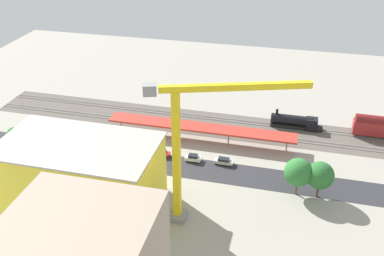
{
  "coord_description": "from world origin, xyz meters",
  "views": [
    {
      "loc": [
        -29.45,
        91.42,
        61.33
      ],
      "look_at": [
        -7.54,
        0.05,
        8.88
      ],
      "focal_mm": 41.38,
      "sensor_mm": 36.0,
      "label": 1
    }
  ],
  "objects": [
    {
      "name": "ground_plane",
      "position": [
        0.0,
        0.0,
        0.0
      ],
      "size": [
        181.62,
        181.62,
        0.0
      ],
      "primitive_type": "plane",
      "color": "#9E998C",
      "rests_on": "ground"
    },
    {
      "name": "rail_bed",
      "position": [
        0.0,
        -19.0,
        0.0
      ],
      "size": [
        113.68,
        16.27,
        0.01
      ],
      "primitive_type": "cube",
      "rotation": [
        0.0,
        0.0,
        -0.01
      ],
      "color": "#5B544C",
      "rests_on": "ground"
    },
    {
      "name": "street_asphalt",
      "position": [
        0.0,
        4.12,
        0.0
      ],
      "size": [
        113.61,
        10.32,
        0.01
      ],
      "primitive_type": "cube",
      "rotation": [
        0.0,
        0.0,
        -0.01
      ],
      "color": "#2D2D33",
      "rests_on": "ground"
    },
    {
      "name": "track_rails",
      "position": [
        0.0,
        -19.0,
        0.18
      ],
      "size": [
        113.51,
        9.83,
        0.12
      ],
      "color": "#9E9EA8",
      "rests_on": "ground"
    },
    {
      "name": "platform_canopy_near",
      "position": [
        -7.62,
        -9.56,
        3.88
      ],
      "size": [
        50.98,
        5.72,
        4.15
      ],
      "color": "#B73328",
      "rests_on": "ground"
    },
    {
      "name": "locomotive",
      "position": [
        -32.6,
        -22.48,
        1.83
      ],
      "size": [
        14.52,
        3.03,
        5.18
      ],
      "color": "black",
      "rests_on": "ground"
    },
    {
      "name": "parked_car_0",
      "position": [
        -15.74,
        0.57,
        0.74
      ],
      "size": [
        4.87,
        2.02,
        1.66
      ],
      "color": "black",
      "rests_on": "ground"
    },
    {
      "name": "parked_car_1",
      "position": [
        -8.03,
        0.99,
        0.8
      ],
      "size": [
        4.02,
        1.82,
        1.81
      ],
      "color": "black",
      "rests_on": "ground"
    },
    {
      "name": "parked_car_2",
      "position": [
        0.46,
        0.64,
        0.73
      ],
      "size": [
        4.59,
        1.79,
        1.62
      ],
      "color": "black",
      "rests_on": "ground"
    },
    {
      "name": "parked_car_3",
      "position": [
        7.92,
        1.17,
        0.75
      ],
      "size": [
        4.48,
        1.95,
        1.66
      ],
      "color": "black",
      "rests_on": "ground"
    },
    {
      "name": "parked_car_4",
      "position": [
        15.42,
        1.08,
        0.79
      ],
      "size": [
        4.28,
        1.92,
        1.79
      ],
      "color": "black",
      "rests_on": "ground"
    },
    {
      "name": "parked_car_5",
      "position": [
        23.85,
        0.75,
        0.76
      ],
      "size": [
        4.26,
        1.94,
        1.69
      ],
      "color": "black",
      "rests_on": "ground"
    },
    {
      "name": "parked_car_6",
      "position": [
        31.66,
        0.5,
        0.76
      ],
      "size": [
        4.69,
        2.06,
        1.73
      ],
      "color": "black",
      "rests_on": "ground"
    },
    {
      "name": "parked_car_7",
      "position": [
        39.17,
        0.68,
        0.75
      ],
      "size": [
        4.24,
        1.95,
        1.7
      ],
      "color": "black",
      "rests_on": "ground"
    },
    {
      "name": "construction_building",
      "position": [
        11.0,
        22.58,
        7.3
      ],
      "size": [
        32.07,
        18.26,
        14.61
      ],
      "primitive_type": "cube",
      "rotation": [
        0.0,
        0.0,
        -0.01
      ],
      "color": "yellow",
      "rests_on": "ground"
    },
    {
      "name": "construction_roof_slab",
      "position": [
        11.0,
        22.58,
        14.81
      ],
      "size": [
        32.68,
        18.87,
        0.4
      ],
      "primitive_type": "cube",
      "rotation": [
        0.0,
        0.0,
        -0.01
      ],
      "color": "#ADA89E",
      "rests_on": "construction_building"
    },
    {
      "name": "tower_crane",
      "position": [
        -12.95,
        21.66,
        18.74
      ],
      "size": [
        29.39,
        10.9,
        30.4
      ],
      "color": "gray",
      "rests_on": "ground"
    },
    {
      "name": "box_truck_0",
      "position": [
        18.03,
        9.01,
        1.63
      ],
      "size": [
        9.93,
        3.06,
        3.3
      ],
      "color": "black",
      "rests_on": "ground"
    },
    {
      "name": "street_tree_0",
      "position": [
        28.06,
        8.19,
        4.82
      ],
      "size": [
        5.46,
        5.46,
        7.56
      ],
      "color": "brown",
      "rests_on": "ground"
    },
    {
      "name": "street_tree_1",
      "position": [
        -33.53,
        8.73,
        5.89
      ],
      "size": [
        6.31,
        6.31,
        9.05
      ],
      "color": "brown",
      "rests_on": "ground"
    },
    {
      "name": "street_tree_2",
      "position": [
        11.24,
        8.46,
        4.89
      ],
      "size": [
        4.91,
        4.91,
        7.37
      ],
      "color": "brown",
      "rests_on": "ground"
    },
    {
      "name": "street_tree_3",
      "position": [
        36.22,
        8.41,
        5.49
      ],
      "size": [
        4.42,
        4.42,
        7.72
      ],
      "color": "brown",
      "rests_on": "ground"
    },
    {
      "name": "street_tree_4",
      "position": [
        -38.13,
        8.49,
        5.67
      ],
      "size": [
        6.13,
        6.13,
        8.75
      ],
      "color": "brown",
      "rests_on": "ground"
    },
    {
      "name": "street_tree_5",
      "position": [
        27.31,
        9.09,
        5.39
      ],
      "size": [
        4.26,
        4.26,
        7.58
      ],
      "color": "brown",
      "rests_on": "ground"
    },
    {
      "name": "traffic_light",
      "position": [
        24.42,
        -0.14,
        4.51
      ],
      "size": [
        0.5,
        0.36,
        6.84
      ],
      "color": "#333333",
      "rests_on": "ground"
    }
  ]
}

